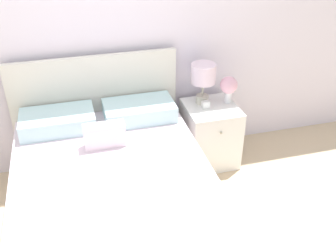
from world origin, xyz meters
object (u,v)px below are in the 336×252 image
Objects in this scene: nightstand at (210,134)px; alarm_clock at (206,105)px; flower_vase at (229,87)px; bed at (116,206)px; table_lamp at (203,76)px.

nightstand is 8.47× the size of alarm_clock.
alarm_clock is at bearing -167.13° from flower_vase.
bed is 3.79× the size of nightstand.
table_lamp reaches higher than alarm_clock.
flower_vase is at bearing 12.87° from alarm_clock.
table_lamp is (0.94, 0.85, 0.54)m from bed.
bed is 1.24m from alarm_clock.
nightstand is 0.48m from flower_vase.
alarm_clock is at bearing -170.29° from nightstand.
flower_vase is at bearing 14.00° from nightstand.
flower_vase is at bearing -13.23° from table_lamp.
flower_vase is at bearing 34.34° from bed.
bed is at bearing -142.85° from nightstand.
bed is at bearing -137.78° from table_lamp.
table_lamp is at bearing 166.77° from flower_vase.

